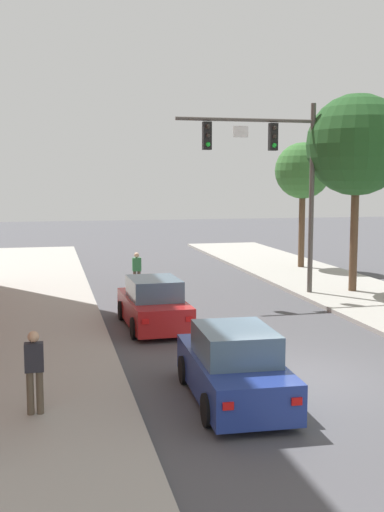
% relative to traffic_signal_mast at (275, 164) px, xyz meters
% --- Properties ---
extents(ground_plane, '(120.00, 120.00, 0.00)m').
position_rel_traffic_signal_mast_xyz_m(ground_plane, '(-3.05, -9.84, -5.30)').
color(ground_plane, '#4C4C51').
extents(sidewalk_left, '(5.00, 60.00, 0.15)m').
position_rel_traffic_signal_mast_xyz_m(sidewalk_left, '(-9.55, -9.84, -5.22)').
color(sidewalk_left, '#A8A59E').
rests_on(sidewalk_left, ground).
extents(traffic_signal_mast, '(5.62, 0.38, 7.50)m').
position_rel_traffic_signal_mast_xyz_m(traffic_signal_mast, '(0.00, 0.00, 0.00)').
color(traffic_signal_mast, '#514C47').
rests_on(traffic_signal_mast, sidewalk_right).
extents(car_lead_red, '(1.93, 4.29, 1.60)m').
position_rel_traffic_signal_mast_xyz_m(car_lead_red, '(-5.53, -4.07, -4.57)').
color(car_lead_red, '#B21E1E').
rests_on(car_lead_red, ground).
extents(car_following_blue, '(1.95, 4.30, 1.60)m').
position_rel_traffic_signal_mast_xyz_m(car_following_blue, '(-4.97, -11.05, -4.57)').
color(car_following_blue, navy).
rests_on(car_following_blue, ground).
extents(pedestrian_sidewalk_left_walker, '(0.36, 0.22, 1.64)m').
position_rel_traffic_signal_mast_xyz_m(pedestrian_sidewalk_left_walker, '(-9.04, -11.30, -4.23)').
color(pedestrian_sidewalk_left_walker, brown).
rests_on(pedestrian_sidewalk_left_walker, sidewalk_left).
extents(pedestrian_crossing_road, '(0.36, 0.22, 1.64)m').
position_rel_traffic_signal_mast_xyz_m(pedestrian_crossing_road, '(-5.13, 2.66, -4.38)').
color(pedestrian_crossing_road, brown).
rests_on(pedestrian_crossing_road, ground).
extents(street_tree_second, '(4.05, 4.05, 7.94)m').
position_rel_traffic_signal_mast_xyz_m(street_tree_second, '(3.40, -0.07, 0.74)').
color(street_tree_second, brown).
rests_on(street_tree_second, sidewalk_right).
extents(street_tree_third, '(2.89, 2.89, 6.45)m').
position_rel_traffic_signal_mast_xyz_m(street_tree_third, '(4.14, 7.11, -0.19)').
color(street_tree_third, brown).
rests_on(street_tree_third, sidewalk_right).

